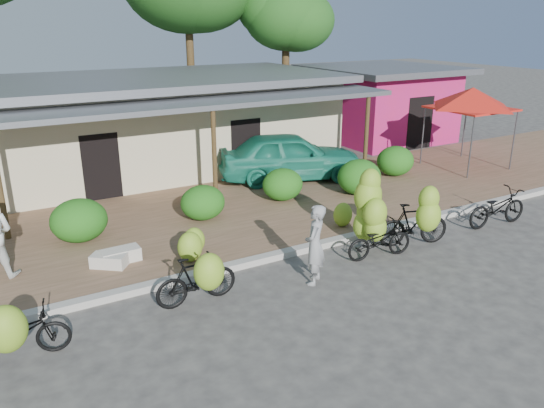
{
  "coord_description": "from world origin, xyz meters",
  "views": [
    {
      "loc": [
        -5.98,
        -7.61,
        5.23
      ],
      "look_at": [
        -0.21,
        2.39,
        1.2
      ],
      "focal_mm": 35.0,
      "sensor_mm": 36.0,
      "label": 1
    }
  ],
  "objects_px": {
    "bike_right": "(417,220)",
    "vendor": "(315,245)",
    "sack_near": "(121,255)",
    "red_canopy": "(472,98)",
    "teal_van": "(290,156)",
    "bike_far_right": "(497,208)",
    "bike_far_left": "(14,333)",
    "bike_left": "(199,278)",
    "sack_far": "(109,261)",
    "bike_center": "(373,220)",
    "tree_near_right": "(281,14)"
  },
  "relations": [
    {
      "from": "bike_right",
      "to": "vendor",
      "type": "relative_size",
      "value": 1.08
    },
    {
      "from": "bike_right",
      "to": "sack_near",
      "type": "distance_m",
      "value": 6.94
    },
    {
      "from": "red_canopy",
      "to": "teal_van",
      "type": "bearing_deg",
      "value": 164.4
    },
    {
      "from": "bike_far_right",
      "to": "vendor",
      "type": "xyz_separation_m",
      "value": [
        -6.05,
        -0.28,
        0.36
      ]
    },
    {
      "from": "red_canopy",
      "to": "bike_right",
      "type": "xyz_separation_m",
      "value": [
        -6.64,
        -4.33,
        -1.91
      ]
    },
    {
      "from": "bike_far_left",
      "to": "sack_near",
      "type": "relative_size",
      "value": 2.04
    },
    {
      "from": "red_canopy",
      "to": "bike_left",
      "type": "xyz_separation_m",
      "value": [
        -12.23,
        -4.29,
        -2.02
      ]
    },
    {
      "from": "bike_left",
      "to": "sack_far",
      "type": "height_order",
      "value": "bike_left"
    },
    {
      "from": "bike_center",
      "to": "vendor",
      "type": "xyz_separation_m",
      "value": [
        -2.03,
        -0.57,
        0.03
      ]
    },
    {
      "from": "bike_left",
      "to": "teal_van",
      "type": "height_order",
      "value": "teal_van"
    },
    {
      "from": "bike_center",
      "to": "bike_left",
      "type": "bearing_deg",
      "value": 101.32
    },
    {
      "from": "bike_left",
      "to": "sack_far",
      "type": "bearing_deg",
      "value": 26.16
    },
    {
      "from": "sack_far",
      "to": "vendor",
      "type": "relative_size",
      "value": 0.44
    },
    {
      "from": "bike_center",
      "to": "sack_near",
      "type": "distance_m",
      "value": 5.81
    },
    {
      "from": "bike_left",
      "to": "bike_far_right",
      "type": "xyz_separation_m",
      "value": [
        8.49,
        -0.03,
        -0.08
      ]
    },
    {
      "from": "bike_left",
      "to": "bike_far_right",
      "type": "distance_m",
      "value": 8.5
    },
    {
      "from": "sack_near",
      "to": "teal_van",
      "type": "relative_size",
      "value": 0.18
    },
    {
      "from": "bike_center",
      "to": "sack_far",
      "type": "distance_m",
      "value": 6.02
    },
    {
      "from": "sack_far",
      "to": "bike_far_left",
      "type": "bearing_deg",
      "value": -129.08
    },
    {
      "from": "tree_near_right",
      "to": "bike_left",
      "type": "distance_m",
      "value": 17.64
    },
    {
      "from": "bike_center",
      "to": "sack_near",
      "type": "bearing_deg",
      "value": 75.49
    },
    {
      "from": "tree_near_right",
      "to": "bike_far_right",
      "type": "bearing_deg",
      "value": -96.19
    },
    {
      "from": "bike_far_left",
      "to": "bike_far_right",
      "type": "bearing_deg",
      "value": -77.6
    },
    {
      "from": "tree_near_right",
      "to": "sack_far",
      "type": "xyz_separation_m",
      "value": [
        -11.14,
        -11.36,
        -5.21
      ]
    },
    {
      "from": "bike_left",
      "to": "teal_van",
      "type": "distance_m",
      "value": 8.41
    },
    {
      "from": "sack_near",
      "to": "vendor",
      "type": "bearing_deg",
      "value": -40.09
    },
    {
      "from": "bike_center",
      "to": "teal_van",
      "type": "relative_size",
      "value": 0.42
    },
    {
      "from": "sack_near",
      "to": "sack_far",
      "type": "distance_m",
      "value": 0.31
    },
    {
      "from": "sack_near",
      "to": "bike_far_left",
      "type": "bearing_deg",
      "value": -131.34
    },
    {
      "from": "teal_van",
      "to": "bike_far_right",
      "type": "bearing_deg",
      "value": -138.0
    },
    {
      "from": "vendor",
      "to": "bike_far_right",
      "type": "bearing_deg",
      "value": 140.04
    },
    {
      "from": "tree_near_right",
      "to": "bike_far_right",
      "type": "xyz_separation_m",
      "value": [
        -1.49,
        -13.74,
        -4.96
      ]
    },
    {
      "from": "tree_near_right",
      "to": "teal_van",
      "type": "bearing_deg",
      "value": -118.81
    },
    {
      "from": "sack_far",
      "to": "bike_right",
      "type": "bearing_deg",
      "value": -19.47
    },
    {
      "from": "bike_far_right",
      "to": "teal_van",
      "type": "relative_size",
      "value": 0.42
    },
    {
      "from": "bike_far_right",
      "to": "sack_far",
      "type": "bearing_deg",
      "value": 80.69
    },
    {
      "from": "red_canopy",
      "to": "bike_center",
      "type": "distance_m",
      "value": 8.93
    },
    {
      "from": "bike_left",
      "to": "bike_center",
      "type": "xyz_separation_m",
      "value": [
        4.47,
        0.26,
        0.24
      ]
    },
    {
      "from": "bike_right",
      "to": "sack_near",
      "type": "height_order",
      "value": "bike_right"
    },
    {
      "from": "bike_left",
      "to": "vendor",
      "type": "xyz_separation_m",
      "value": [
        2.44,
        -0.31,
        0.27
      ]
    },
    {
      "from": "bike_left",
      "to": "bike_far_right",
      "type": "height_order",
      "value": "bike_left"
    },
    {
      "from": "bike_left",
      "to": "vendor",
      "type": "height_order",
      "value": "vendor"
    },
    {
      "from": "tree_near_right",
      "to": "sack_near",
      "type": "xyz_separation_m",
      "value": [
        -10.85,
        -11.23,
        -5.2
      ]
    },
    {
      "from": "bike_far_right",
      "to": "red_canopy",
      "type": "bearing_deg",
      "value": -36.26
    },
    {
      "from": "bike_far_right",
      "to": "vendor",
      "type": "distance_m",
      "value": 6.07
    },
    {
      "from": "bike_far_right",
      "to": "sack_far",
      "type": "height_order",
      "value": "bike_far_right"
    },
    {
      "from": "bike_left",
      "to": "bike_right",
      "type": "relative_size",
      "value": 0.88
    },
    {
      "from": "bike_far_left",
      "to": "teal_van",
      "type": "xyz_separation_m",
      "value": [
        9.03,
        6.3,
        0.38
      ]
    },
    {
      "from": "red_canopy",
      "to": "bike_far_left",
      "type": "relative_size",
      "value": 2.01
    },
    {
      "from": "tree_near_right",
      "to": "bike_left",
      "type": "bearing_deg",
      "value": -126.08
    }
  ]
}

